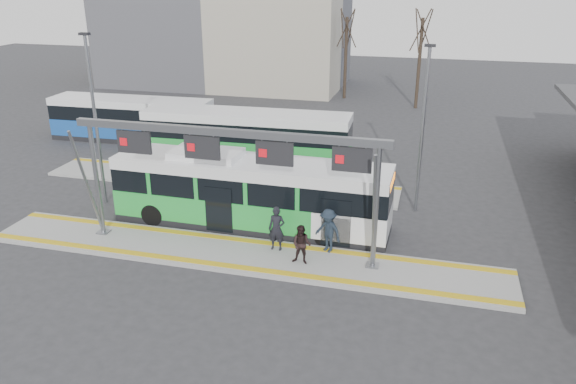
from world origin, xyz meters
name	(u,v)px	position (x,y,z in m)	size (l,w,h in m)	color
ground	(239,256)	(0.00, 0.00, 0.00)	(120.00, 120.00, 0.00)	#2D2D30
platform_main	(239,254)	(0.00, 0.00, 0.07)	(22.00, 3.00, 0.15)	gray
platform_second	(219,181)	(-4.00, 8.00, 0.07)	(20.00, 3.00, 0.15)	gray
tactile_main	(239,253)	(0.00, 0.00, 0.16)	(22.00, 2.65, 0.02)	gold
tactile_second	(226,173)	(-4.00, 9.15, 0.16)	(20.00, 0.35, 0.02)	gold
gantry	(229,155)	(-0.35, 0.25, 4.30)	(13.00, 1.68, 5.20)	slate
hero_bus	(250,193)	(-0.47, 3.02, 1.59)	(12.68, 2.86, 3.47)	black
bg_bus_green	(247,137)	(-3.63, 11.83, 1.56)	(12.73, 3.15, 3.16)	black
bg_bus_blue	(132,120)	(-12.89, 14.40, 1.45)	(11.31, 2.85, 2.93)	black
passenger_a	(277,229)	(1.43, 0.73, 1.09)	(0.69, 0.45, 1.89)	black
passenger_b	(302,245)	(2.72, -0.18, 0.96)	(0.79, 0.62, 1.63)	black
passenger_c	(328,231)	(3.54, 1.10, 1.09)	(1.22, 0.70, 1.88)	#19232E
tree_left	(347,29)	(-0.91, 31.90, 6.23)	(1.40, 1.40, 8.21)	#382B21
tree_mid	(422,31)	(5.73, 29.43, 6.43)	(1.40, 1.40, 8.48)	#382B21
tree_far	(121,17)	(-23.34, 31.93, 6.80)	(1.40, 1.40, 8.97)	#382B21
lamp_west	(95,117)	(-8.52, 3.74, 4.46)	(0.50, 0.25, 8.42)	slate
lamp_east	(423,127)	(6.85, 6.73, 4.26)	(0.50, 0.25, 8.03)	slate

